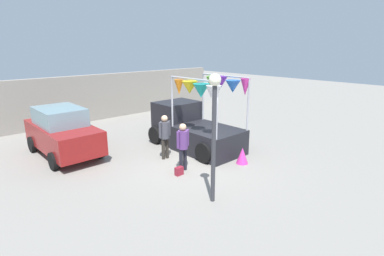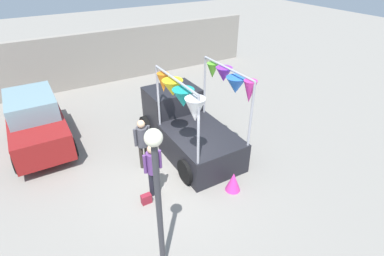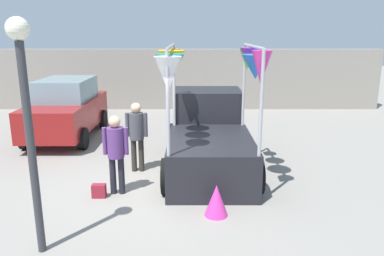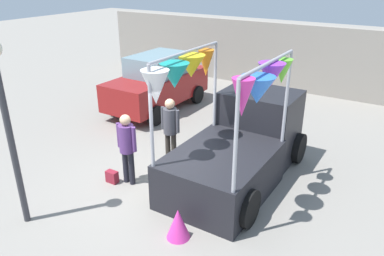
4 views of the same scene
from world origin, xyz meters
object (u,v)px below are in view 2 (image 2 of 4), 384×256
at_px(vendor_truck, 186,123).
at_px(folded_kite_bundle_magenta, 233,182).
at_px(person_customer, 153,166).
at_px(street_lamp, 157,185).
at_px(parked_car, 36,121).
at_px(handbag, 146,199).
at_px(person_vendor, 143,140).

height_order(vendor_truck, folded_kite_bundle_magenta, vendor_truck).
relative_size(vendor_truck, person_customer, 2.47).
bearing_deg(street_lamp, parked_car, 104.32).
height_order(handbag, folded_kite_bundle_magenta, folded_kite_bundle_magenta).
relative_size(vendor_truck, street_lamp, 1.18).
distance_m(vendor_truck, parked_car, 5.16).
distance_m(person_vendor, folded_kite_bundle_magenta, 3.00).
bearing_deg(person_customer, handbag, -150.26).
height_order(street_lamp, folded_kite_bundle_magenta, street_lamp).
bearing_deg(folded_kite_bundle_magenta, vendor_truck, 90.90).
xyz_separation_m(parked_car, person_customer, (2.44, -4.36, 0.07)).
height_order(vendor_truck, street_lamp, street_lamp).
bearing_deg(street_lamp, person_customer, 70.21).
bearing_deg(handbag, folded_kite_bundle_magenta, -18.20).
height_order(person_customer, folded_kite_bundle_magenta, person_customer).
bearing_deg(parked_car, person_vendor, -48.68).
bearing_deg(parked_car, street_lamp, -75.68).
bearing_deg(folded_kite_bundle_magenta, person_customer, 154.14).
distance_m(vendor_truck, person_vendor, 1.78).
xyz_separation_m(parked_car, street_lamp, (1.66, -6.51, 1.39)).
xyz_separation_m(parked_car, person_vendor, (2.68, -3.05, 0.08)).
relative_size(parked_car, handbag, 14.29).
height_order(person_customer, street_lamp, street_lamp).
bearing_deg(person_vendor, handbag, -111.33).
bearing_deg(handbag, person_vendor, 68.67).
relative_size(vendor_truck, person_vendor, 2.44).
bearing_deg(vendor_truck, person_customer, -139.57).
relative_size(person_vendor, folded_kite_bundle_magenta, 2.83).
height_order(parked_car, person_customer, parked_car).
xyz_separation_m(parked_car, handbag, (2.09, -4.56, -0.80)).
xyz_separation_m(vendor_truck, person_customer, (-1.98, -1.69, 0.09)).
distance_m(parked_car, street_lamp, 6.86).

